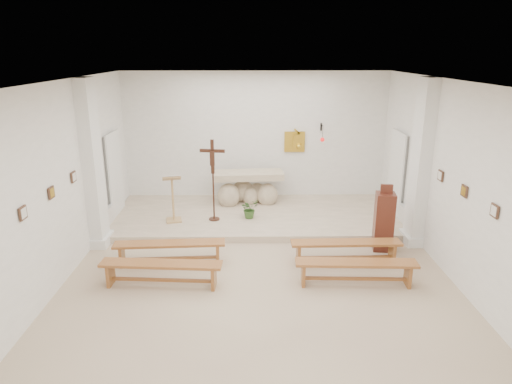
{
  "coord_description": "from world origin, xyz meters",
  "views": [
    {
      "loc": [
        -0.15,
        -7.1,
        3.98
      ],
      "look_at": [
        -0.03,
        1.6,
        1.28
      ],
      "focal_mm": 32.0,
      "sensor_mm": 36.0,
      "label": 1
    }
  ],
  "objects_px": {
    "bench_left_second": "(161,269)",
    "bench_right_second": "(356,267)",
    "bench_left_front": "(170,248)",
    "altar": "(248,190)",
    "donation_pedestal": "(384,221)",
    "crucifix_stand": "(213,174)",
    "bench_right_front": "(346,247)",
    "lectern": "(173,198)"
  },
  "relations": [
    {
      "from": "bench_left_front",
      "to": "bench_right_second",
      "type": "bearing_deg",
      "value": -17.54
    },
    {
      "from": "bench_right_front",
      "to": "bench_left_second",
      "type": "relative_size",
      "value": 0.99
    },
    {
      "from": "bench_left_second",
      "to": "bench_right_second",
      "type": "relative_size",
      "value": 1.0
    },
    {
      "from": "lectern",
      "to": "donation_pedestal",
      "type": "xyz_separation_m",
      "value": [
        4.55,
        -1.32,
        -0.09
      ]
    },
    {
      "from": "lectern",
      "to": "bench_right_second",
      "type": "distance_m",
      "value": 4.64
    },
    {
      "from": "bench_left_front",
      "to": "bench_left_second",
      "type": "xyz_separation_m",
      "value": [
        0.0,
        -0.88,
        0.0
      ]
    },
    {
      "from": "lectern",
      "to": "bench_right_front",
      "type": "bearing_deg",
      "value": -39.8
    },
    {
      "from": "crucifix_stand",
      "to": "bench_right_front",
      "type": "xyz_separation_m",
      "value": [
        2.71,
        -2.03,
        -0.92
      ]
    },
    {
      "from": "crucifix_stand",
      "to": "bench_left_second",
      "type": "distance_m",
      "value": 3.13
    },
    {
      "from": "bench_left_second",
      "to": "bench_right_second",
      "type": "bearing_deg",
      "value": 4.13
    },
    {
      "from": "altar",
      "to": "crucifix_stand",
      "type": "distance_m",
      "value": 1.68
    },
    {
      "from": "bench_left_second",
      "to": "bench_right_second",
      "type": "distance_m",
      "value": 3.42
    },
    {
      "from": "crucifix_stand",
      "to": "bench_right_front",
      "type": "relative_size",
      "value": 0.9
    },
    {
      "from": "crucifix_stand",
      "to": "bench_right_front",
      "type": "height_order",
      "value": "crucifix_stand"
    },
    {
      "from": "donation_pedestal",
      "to": "bench_right_second",
      "type": "relative_size",
      "value": 0.66
    },
    {
      "from": "lectern",
      "to": "bench_right_front",
      "type": "distance_m",
      "value": 4.16
    },
    {
      "from": "donation_pedestal",
      "to": "bench_left_front",
      "type": "relative_size",
      "value": 0.66
    },
    {
      "from": "bench_right_front",
      "to": "bench_left_second",
      "type": "height_order",
      "value": "same"
    },
    {
      "from": "lectern",
      "to": "bench_left_front",
      "type": "relative_size",
      "value": 0.54
    },
    {
      "from": "lectern",
      "to": "donation_pedestal",
      "type": "relative_size",
      "value": 0.81
    },
    {
      "from": "bench_left_second",
      "to": "crucifix_stand",
      "type": "bearing_deg",
      "value": 80.5
    },
    {
      "from": "lectern",
      "to": "bench_right_second",
      "type": "relative_size",
      "value": 0.54
    },
    {
      "from": "lectern",
      "to": "bench_left_front",
      "type": "xyz_separation_m",
      "value": [
        0.23,
        -1.95,
        -0.38
      ]
    },
    {
      "from": "donation_pedestal",
      "to": "bench_left_front",
      "type": "bearing_deg",
      "value": -163.88
    },
    {
      "from": "altar",
      "to": "donation_pedestal",
      "type": "height_order",
      "value": "donation_pedestal"
    },
    {
      "from": "altar",
      "to": "crucifix_stand",
      "type": "xyz_separation_m",
      "value": [
        -0.8,
        -1.27,
        0.76
      ]
    },
    {
      "from": "altar",
      "to": "bench_right_front",
      "type": "xyz_separation_m",
      "value": [
        1.92,
        -3.3,
        -0.16
      ]
    },
    {
      "from": "crucifix_stand",
      "to": "donation_pedestal",
      "type": "height_order",
      "value": "crucifix_stand"
    },
    {
      "from": "altar",
      "to": "bench_left_second",
      "type": "distance_m",
      "value": 4.45
    },
    {
      "from": "lectern",
      "to": "crucifix_stand",
      "type": "xyz_separation_m",
      "value": [
        0.94,
        0.08,
        0.54
      ]
    },
    {
      "from": "lectern",
      "to": "bench_left_second",
      "type": "distance_m",
      "value": 2.87
    },
    {
      "from": "bench_right_front",
      "to": "bench_left_second",
      "type": "bearing_deg",
      "value": -166.43
    },
    {
      "from": "altar",
      "to": "bench_left_front",
      "type": "distance_m",
      "value": 3.63
    },
    {
      "from": "lectern",
      "to": "bench_left_second",
      "type": "relative_size",
      "value": 0.54
    },
    {
      "from": "lectern",
      "to": "bench_right_second",
      "type": "xyz_separation_m",
      "value": [
        3.65,
        -2.83,
        -0.38
      ]
    },
    {
      "from": "crucifix_stand",
      "to": "bench_left_second",
      "type": "height_order",
      "value": "crucifix_stand"
    },
    {
      "from": "bench_left_front",
      "to": "bench_right_second",
      "type": "relative_size",
      "value": 1.0
    },
    {
      "from": "lectern",
      "to": "bench_right_front",
      "type": "relative_size",
      "value": 0.54
    },
    {
      "from": "altar",
      "to": "donation_pedestal",
      "type": "bearing_deg",
      "value": -47.96
    },
    {
      "from": "altar",
      "to": "bench_left_front",
      "type": "height_order",
      "value": "altar"
    },
    {
      "from": "bench_right_front",
      "to": "bench_right_second",
      "type": "height_order",
      "value": "same"
    },
    {
      "from": "bench_left_front",
      "to": "bench_right_front",
      "type": "bearing_deg",
      "value": -3.12
    }
  ]
}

